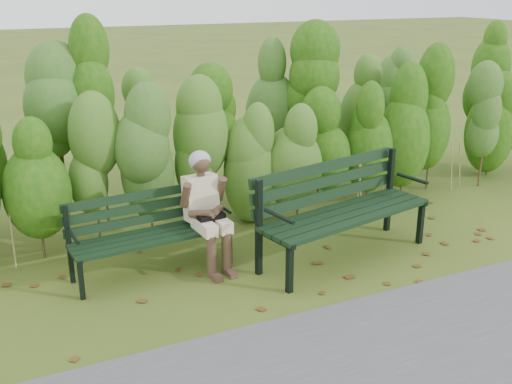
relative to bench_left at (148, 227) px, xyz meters
name	(u,v)px	position (x,y,z in m)	size (l,w,h in m)	color
ground	(270,269)	(1.14, -0.52, -0.49)	(80.00, 80.00, 0.00)	#39531B
hedge_band	(205,118)	(1.14, 1.34, 0.77)	(11.04, 1.67, 2.42)	#47381E
leaf_litter	(271,265)	(1.19, -0.44, -0.48)	(5.42, 2.05, 0.01)	#573915
bench_left	(148,227)	(0.00, 0.00, 0.00)	(1.69, 0.67, 0.82)	black
bench_right	(339,203)	(1.98, -0.51, 0.12)	(2.15, 1.08, 1.03)	black
seated_woman	(206,203)	(0.59, -0.12, 0.20)	(0.50, 0.74, 1.23)	beige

